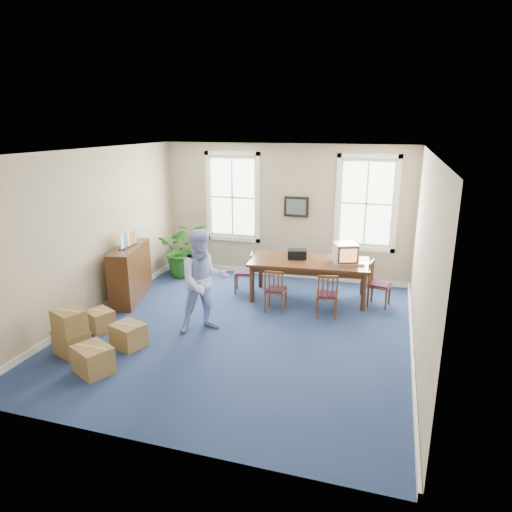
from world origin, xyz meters
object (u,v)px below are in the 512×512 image
(chair_near_left, at_px, (276,289))
(credenza, at_px, (130,271))
(conference_table, at_px, (309,279))
(crt_tv, at_px, (345,253))
(potted_plant, at_px, (184,249))
(cardboard_boxes, at_px, (85,330))
(man, at_px, (204,281))

(chair_near_left, xyz_separation_m, credenza, (-3.12, -0.29, 0.17))
(credenza, bearing_deg, conference_table, 3.38)
(crt_tv, height_order, potted_plant, potted_plant)
(chair_near_left, relative_size, credenza, 0.57)
(potted_plant, relative_size, cardboard_boxes, 0.98)
(conference_table, height_order, crt_tv, crt_tv)
(conference_table, distance_m, crt_tv, 0.97)
(crt_tv, distance_m, chair_near_left, 1.66)
(conference_table, relative_size, crt_tv, 4.97)
(man, bearing_deg, crt_tv, 7.07)
(conference_table, distance_m, credenza, 3.81)
(conference_table, bearing_deg, man, -130.64)
(crt_tv, relative_size, cardboard_boxes, 0.36)
(crt_tv, relative_size, credenza, 0.32)
(man, bearing_deg, credenza, 118.45)
(conference_table, distance_m, cardboard_boxes, 4.62)
(conference_table, distance_m, potted_plant, 3.28)
(crt_tv, xyz_separation_m, man, (-2.25, -2.17, -0.11))
(chair_near_left, bearing_deg, crt_tv, -145.23)
(credenza, bearing_deg, cardboard_boxes, -89.98)
(chair_near_left, xyz_separation_m, potted_plant, (-2.70, 1.48, 0.24))
(potted_plant, bearing_deg, credenza, -103.33)
(credenza, height_order, cardboard_boxes, credenza)
(crt_tv, height_order, cardboard_boxes, crt_tv)
(crt_tv, xyz_separation_m, credenza, (-4.36, -1.19, -0.44))
(conference_table, bearing_deg, crt_tv, -0.55)
(chair_near_left, xyz_separation_m, cardboard_boxes, (-2.54, -2.63, -0.04))
(conference_table, xyz_separation_m, crt_tv, (0.74, 0.06, 0.63))
(crt_tv, relative_size, potted_plant, 0.37)
(conference_table, xyz_separation_m, cardboard_boxes, (-3.04, -3.47, -0.03))
(cardboard_boxes, bearing_deg, crt_tv, 43.05)
(conference_table, bearing_deg, potted_plant, 163.85)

